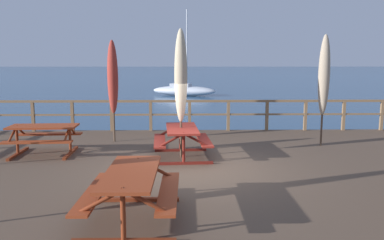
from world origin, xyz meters
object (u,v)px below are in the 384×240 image
(patio_umbrella_tall_back_right, at_px, (324,76))
(sailboat_distant, at_px, (184,90))
(picnic_table_front_left, at_px, (131,184))
(picnic_table_back_right, at_px, (43,134))
(picnic_table_back_left, at_px, (182,136))
(patio_umbrella_short_mid, at_px, (181,77))
(patio_umbrella_short_back, at_px, (113,78))

(patio_umbrella_tall_back_right, bearing_deg, sailboat_distant, 99.17)
(picnic_table_front_left, relative_size, picnic_table_back_right, 1.11)
(picnic_table_back_left, xyz_separation_m, patio_umbrella_short_mid, (-0.02, 0.03, 1.49))
(picnic_table_front_left, height_order, patio_umbrella_tall_back_right, patio_umbrella_tall_back_right)
(patio_umbrella_short_mid, xyz_separation_m, patio_umbrella_tall_back_right, (4.05, 1.33, -0.02))
(picnic_table_back_left, distance_m, sailboat_distant, 26.16)
(picnic_table_back_right, bearing_deg, picnic_table_back_left, -6.35)
(patio_umbrella_short_mid, bearing_deg, sailboat_distant, 89.90)
(sailboat_distant, bearing_deg, patio_umbrella_tall_back_right, -80.83)
(picnic_table_back_left, xyz_separation_m, patio_umbrella_short_back, (-2.07, 2.08, 1.39))
(picnic_table_back_right, xyz_separation_m, patio_umbrella_short_back, (1.54, 1.68, 1.39))
(patio_umbrella_short_back, relative_size, patio_umbrella_tall_back_right, 0.96)
(picnic_table_back_right, bearing_deg, patio_umbrella_short_mid, -5.94)
(patio_umbrella_short_mid, bearing_deg, picnic_table_front_left, -100.26)
(patio_umbrella_short_back, bearing_deg, picnic_table_front_left, -77.56)
(picnic_table_back_right, height_order, patio_umbrella_short_back, patio_umbrella_short_back)
(picnic_table_back_right, bearing_deg, patio_umbrella_tall_back_right, 7.14)
(patio_umbrella_short_back, bearing_deg, patio_umbrella_tall_back_right, -6.75)
(picnic_table_back_left, relative_size, picnic_table_back_right, 1.05)
(picnic_table_back_left, relative_size, picnic_table_front_left, 0.94)
(patio_umbrella_short_back, distance_m, patio_umbrella_tall_back_right, 6.14)
(patio_umbrella_short_mid, bearing_deg, picnic_table_back_left, -50.50)
(patio_umbrella_short_mid, distance_m, sailboat_distant, 26.21)
(patio_umbrella_tall_back_right, bearing_deg, patio_umbrella_short_mid, -161.81)
(patio_umbrella_tall_back_right, height_order, sailboat_distant, sailboat_distant)
(picnic_table_front_left, bearing_deg, patio_umbrella_short_back, 102.44)
(picnic_table_front_left, relative_size, patio_umbrella_short_back, 0.65)
(picnic_table_back_right, height_order, patio_umbrella_short_mid, patio_umbrella_short_mid)
(picnic_table_back_left, relative_size, patio_umbrella_tall_back_right, 0.58)
(picnic_table_front_left, xyz_separation_m, patio_umbrella_short_back, (-1.33, 6.03, 1.38))
(picnic_table_back_left, bearing_deg, patio_umbrella_short_mid, 129.50)
(sailboat_distant, bearing_deg, picnic_table_back_left, -90.04)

